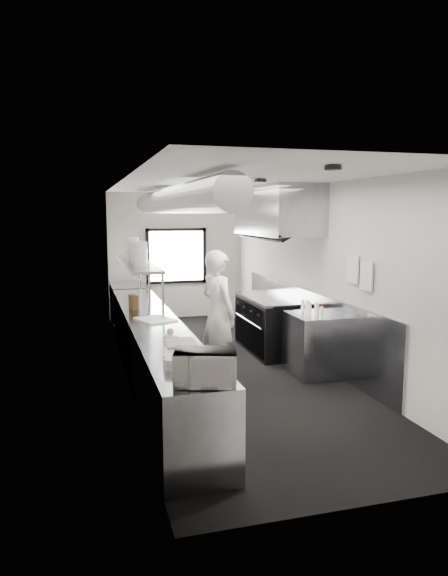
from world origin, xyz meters
TOP-DOWN VIEW (x-y plane):
  - floor at (0.00, 0.00)m, footprint 3.00×8.00m
  - ceiling at (0.00, 0.00)m, footprint 3.00×8.00m
  - wall_back at (0.00, 4.00)m, footprint 3.00×0.02m
  - wall_front at (0.00, -4.00)m, footprint 3.00×0.02m
  - wall_left at (-1.50, 0.00)m, footprint 0.02×8.00m
  - wall_right at (1.50, 0.00)m, footprint 0.02×8.00m
  - wall_cladding at (1.48, 0.30)m, footprint 0.03×5.50m
  - hvac_duct at (-0.70, 0.40)m, footprint 0.40×6.40m
  - service_window at (0.00, 3.96)m, footprint 1.36×0.05m
  - exhaust_hood at (1.10, 0.70)m, footprint 0.81×2.20m
  - prep_counter at (-1.15, -0.50)m, footprint 0.70×6.00m
  - pass_shelf at (-1.19, 1.00)m, footprint 0.45×3.00m
  - range at (1.04, 0.70)m, footprint 0.88×1.60m
  - bottle_station at (1.15, -0.70)m, footprint 0.65×0.80m
  - far_work_table at (-1.15, 3.20)m, footprint 0.70×1.20m
  - notice_sheet_a at (1.47, -1.20)m, footprint 0.02×0.28m
  - notice_sheet_b at (1.47, -1.55)m, footprint 0.02×0.28m
  - line_cook at (-0.20, -0.38)m, footprint 0.65×0.78m
  - microwave at (-1.09, -3.28)m, footprint 0.57×0.49m
  - deli_tub_a at (-1.30, -2.78)m, footprint 0.17×0.17m
  - deli_tub_b at (-1.29, -2.60)m, footprint 0.15×0.15m
  - newspaper at (-1.03, -1.82)m, footprint 0.37×0.45m
  - small_plate at (-1.09, -1.50)m, footprint 0.22×0.22m
  - pastry at (-1.09, -1.50)m, footprint 0.09×0.09m
  - cutting_board at (-1.12, -0.48)m, footprint 0.57×0.65m
  - knife_block at (-1.32, 0.43)m, footprint 0.14×0.22m
  - plate_stack_a at (-1.21, 0.38)m, footprint 0.24×0.24m
  - plate_stack_b at (-1.19, 0.69)m, footprint 0.28×0.28m
  - plate_stack_c at (-1.22, 1.12)m, footprint 0.27×0.27m
  - plate_stack_d at (-1.22, 1.62)m, footprint 0.28×0.28m
  - squeeze_bottle_a at (1.12, -1.01)m, footprint 0.07×0.07m
  - squeeze_bottle_b at (1.12, -0.84)m, footprint 0.07×0.07m
  - squeeze_bottle_c at (1.07, -0.73)m, footprint 0.07×0.07m
  - squeeze_bottle_d at (1.12, -0.54)m, footprint 0.07×0.07m
  - squeeze_bottle_e at (1.10, -0.42)m, footprint 0.07×0.07m

SIDE VIEW (x-z plane):
  - floor at x=0.00m, z-range -0.01..0.01m
  - prep_counter at x=-1.15m, z-range 0.00..0.90m
  - bottle_station at x=1.15m, z-range 0.00..0.90m
  - far_work_table at x=-1.15m, z-range 0.00..0.90m
  - range at x=1.04m, z-range 0.00..0.94m
  - wall_cladding at x=1.48m, z-range 0.00..1.10m
  - newspaper at x=-1.03m, z-range 0.90..0.91m
  - small_plate at x=-1.09m, z-range 0.90..0.91m
  - cutting_board at x=-1.12m, z-range 0.90..0.92m
  - line_cook at x=-0.20m, z-range 0.00..1.84m
  - deli_tub_b at x=-1.29m, z-range 0.90..0.99m
  - deli_tub_a at x=-1.30m, z-range 0.90..1.00m
  - pastry at x=-1.09m, z-range 0.91..1.01m
  - squeeze_bottle_e at x=1.10m, z-range 0.90..1.06m
  - squeeze_bottle_a at x=1.12m, z-range 0.90..1.07m
  - squeeze_bottle_d at x=1.12m, z-range 0.90..1.07m
  - squeeze_bottle_c at x=1.07m, z-range 0.90..1.08m
  - squeeze_bottle_b at x=1.12m, z-range 0.90..1.10m
  - knife_block at x=-1.32m, z-range 0.90..1.12m
  - microwave at x=-1.09m, z-range 0.90..1.19m
  - service_window at x=0.00m, z-range 0.77..2.02m
  - wall_back at x=0.00m, z-range 0.00..2.80m
  - wall_front at x=0.00m, z-range 0.00..2.80m
  - wall_left at x=-1.50m, z-range 0.00..2.80m
  - wall_right at x=1.50m, z-range 0.00..2.80m
  - pass_shelf at x=-1.19m, z-range 1.20..1.88m
  - notice_sheet_b at x=1.47m, z-range 1.36..1.74m
  - notice_sheet_a at x=1.47m, z-range 1.41..1.79m
  - plate_stack_a at x=-1.21m, z-range 1.57..1.82m
  - plate_stack_c at x=-1.22m, z-range 1.57..1.90m
  - plate_stack_b at x=-1.19m, z-range 1.57..1.91m
  - plate_stack_d at x=-1.22m, z-range 1.57..1.94m
  - exhaust_hood at x=1.10m, z-range 1.95..2.83m
  - hvac_duct at x=-0.70m, z-range 2.35..2.75m
  - ceiling at x=0.00m, z-range 2.79..2.80m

